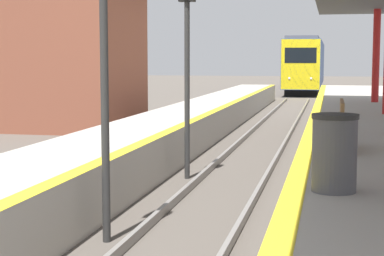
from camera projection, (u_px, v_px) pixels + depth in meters
name	position (u px, v px, depth m)	size (l,w,h in m)	color
train	(306.00, 65.00, 54.69)	(2.73, 21.26, 4.35)	black
signal_near	(103.00, 12.00, 9.17)	(0.36, 0.31, 4.87)	#2D2D2D
signal_mid	(187.00, 28.00, 14.22)	(0.36, 0.31, 4.87)	#2D2D2D
trash_bin	(334.00, 153.00, 8.23)	(0.60, 0.60, 1.00)	#4C4C51
bench	(335.00, 124.00, 12.14)	(0.44, 1.56, 0.92)	brown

